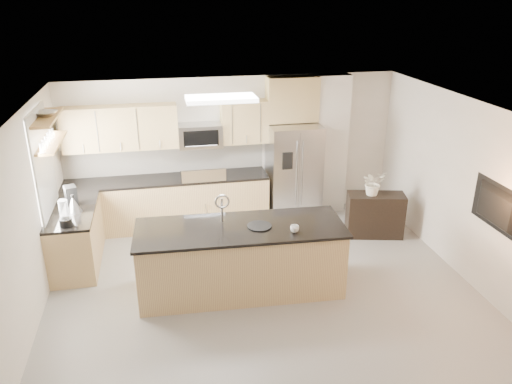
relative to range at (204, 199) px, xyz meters
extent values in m
plane|color=gray|center=(0.60, -2.92, -0.47)|extent=(6.50, 6.50, 0.00)
cube|color=white|center=(0.60, -2.92, 2.13)|extent=(6.00, 6.50, 0.02)
cube|color=silver|center=(0.60, 0.33, 0.83)|extent=(6.00, 0.02, 2.60)
cube|color=silver|center=(-2.40, -2.92, 0.83)|extent=(0.02, 6.50, 2.60)
cube|color=silver|center=(3.60, -2.92, 0.83)|extent=(0.02, 6.50, 2.60)
cube|color=tan|center=(-0.63, 0.00, -0.03)|extent=(3.55, 0.65, 0.88)
cube|color=black|center=(-0.63, 0.00, 0.43)|extent=(3.55, 0.66, 0.04)
cube|color=white|center=(-0.63, 0.32, 0.71)|extent=(3.55, 0.02, 0.52)
cube|color=tan|center=(-2.07, -1.07, -0.03)|extent=(0.65, 1.50, 0.88)
cube|color=black|center=(-2.07, -1.07, 0.43)|extent=(0.66, 1.50, 0.04)
cube|color=black|center=(0.00, 0.00, -0.02)|extent=(0.76, 0.64, 0.90)
cube|color=black|center=(0.00, 0.00, 0.44)|extent=(0.76, 0.62, 0.03)
cube|color=#A7A8AA|center=(0.00, -0.30, 0.56)|extent=(0.76, 0.04, 0.22)
cube|color=tan|center=(-1.34, 0.16, 1.35)|extent=(1.92, 0.33, 0.75)
cube|color=tan|center=(0.79, 0.16, 1.35)|extent=(0.82, 0.33, 0.75)
cube|color=#A7A8AA|center=(0.00, 0.13, 1.16)|extent=(0.76, 0.40, 0.40)
cube|color=black|center=(0.00, -0.07, 1.16)|extent=(0.60, 0.02, 0.28)
cube|color=#A7A8AA|center=(1.66, -0.05, 0.42)|extent=(0.92, 0.75, 1.78)
cube|color=gray|center=(1.66, -0.43, 0.42)|extent=(0.02, 0.01, 1.69)
cube|color=black|center=(1.44, -0.44, 0.78)|extent=(0.18, 0.03, 0.30)
cube|color=silver|center=(2.42, 0.18, 0.83)|extent=(0.60, 0.30, 2.60)
cube|color=white|center=(-2.38, -1.07, 1.18)|extent=(0.03, 1.05, 1.55)
cube|color=white|center=(-2.37, -1.07, 1.18)|extent=(0.03, 1.15, 1.65)
cube|color=olive|center=(-2.25, -0.97, 1.48)|extent=(0.30, 1.20, 0.04)
cube|color=olive|center=(-2.25, -0.97, 1.85)|extent=(0.30, 1.20, 0.04)
cube|color=white|center=(0.20, -1.32, 2.09)|extent=(1.00, 0.50, 0.06)
cube|color=tan|center=(0.29, -2.29, 0.00)|extent=(2.85, 1.09, 0.95)
cube|color=black|center=(0.29, -2.29, 0.50)|extent=(2.91, 1.16, 0.04)
cube|color=black|center=(0.08, -2.29, 0.48)|extent=(0.59, 0.43, 0.01)
cylinder|color=#A7A8AA|center=(0.08, -2.05, 0.69)|extent=(0.03, 0.03, 0.34)
torus|color=#A7A8AA|center=(0.08, -2.12, 0.84)|extent=(0.21, 0.03, 0.21)
cube|color=black|center=(2.85, -1.07, -0.09)|extent=(1.02, 0.61, 0.77)
imported|color=white|center=(0.98, -2.58, 0.56)|extent=(0.12, 0.12, 0.09)
cylinder|color=black|center=(0.55, -2.33, 0.53)|extent=(0.44, 0.44, 0.02)
cylinder|color=black|center=(-2.07, -1.64, 0.51)|extent=(0.17, 0.17, 0.12)
cylinder|color=silver|center=(-2.07, -1.64, 0.70)|extent=(0.13, 0.13, 0.28)
cone|color=#A7A8AA|center=(-2.02, -1.18, 0.57)|extent=(0.23, 0.23, 0.25)
cylinder|color=black|center=(-2.02, -1.18, 0.71)|extent=(0.05, 0.05, 0.05)
cube|color=black|center=(-2.09, -0.88, 0.60)|extent=(0.22, 0.24, 0.31)
cylinder|color=#A7A8AA|center=(-2.09, -0.93, 0.53)|extent=(0.10, 0.10, 0.11)
imported|color=#A7A8AA|center=(-2.25, -0.97, 1.91)|extent=(0.50, 0.50, 0.09)
imported|color=white|center=(2.77, -1.06, 0.61)|extent=(0.65, 0.59, 0.64)
imported|color=black|center=(3.51, -3.12, 0.88)|extent=(0.14, 1.08, 0.62)
camera|label=1|loc=(-0.70, -8.34, 3.54)|focal=35.00mm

